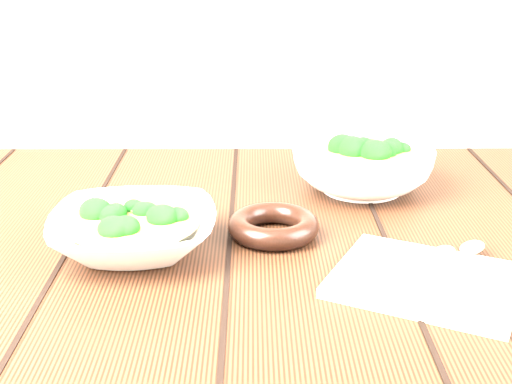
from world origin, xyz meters
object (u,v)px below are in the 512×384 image
object	(u,v)px
trivet	(273,226)
table	(246,321)
soup_bowl_front	(134,230)
napkin	(426,281)
soup_bowl_back	(362,167)

from	to	relation	value
trivet	table	bearing A→B (deg)	-162.44
soup_bowl_front	napkin	distance (m)	0.35
table	soup_bowl_back	xyz separation A→B (m)	(0.18, 0.19, 0.16)
table	trivet	size ratio (longest dim) A/B	10.13
soup_bowl_back	napkin	bearing A→B (deg)	-84.87
table	napkin	xyz separation A→B (m)	(0.20, -0.12, 0.13)
trivet	napkin	bearing A→B (deg)	-39.08
soup_bowl_front	napkin	size ratio (longest dim) A/B	1.08
soup_bowl_front	table	bearing A→B (deg)	12.75
soup_bowl_front	trivet	bearing A→B (deg)	13.77
table	trivet	world-z (taller)	trivet
table	soup_bowl_back	size ratio (longest dim) A/B	5.52
soup_bowl_back	trivet	xyz separation A→B (m)	(-0.14, -0.17, -0.02)
soup_bowl_back	table	bearing A→B (deg)	-133.42
soup_bowl_back	trivet	bearing A→B (deg)	-128.68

